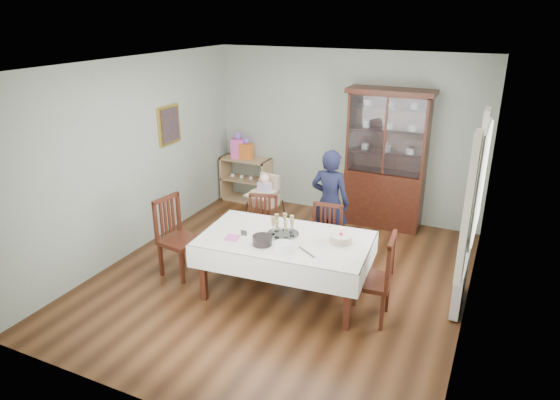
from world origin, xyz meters
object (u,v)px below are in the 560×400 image
Objects in this scene: sideboard at (246,179)px; high_chair at (265,214)px; champagne_tray at (283,230)px; gift_bag_orange at (246,149)px; dining_table at (285,266)px; chair_end_left at (180,252)px; chair_far_left at (261,242)px; gift_bag_pink at (238,146)px; woman at (330,202)px; chair_far_right at (323,254)px; chair_end_right at (370,294)px; birthday_cake at (341,239)px; china_cabinet at (386,157)px.

sideboard is 1.64m from high_chair.
champagne_tray is 3.16m from gift_bag_orange.
high_chair is at bearing 125.02° from dining_table.
chair_far_left is at bearing -37.02° from chair_end_left.
chair_end_left reaches higher than dining_table.
high_chair reaches higher than chair_far_left.
high_chair is 1.82m from gift_bag_pink.
woman is (0.09, 1.31, 0.37)m from dining_table.
gift_bag_orange reaches higher than dining_table.
gift_bag_orange reaches higher than chair_far_right.
woman is (2.05, -1.31, 0.36)m from sideboard.
gift_bag_pink is (-0.14, -0.02, 0.60)m from sideboard.
chair_end_left is 1.01× the size of high_chair.
chair_end_right is at bearing -41.44° from sideboard.
chair_far_left is at bearing 157.61° from birthday_cake.
chair_far_left is 0.99× the size of chair_far_right.
chair_end_right is at bearing -79.59° from chair_end_left.
woman is 1.48× the size of high_chair.
sideboard is at bearing 126.62° from champagne_tray.
champagne_tray is at bearing 133.84° from dining_table.
birthday_cake is at bearing 5.75° from champagne_tray.
chair_far_left is 1.51m from birthday_cake.
chair_end_left is 1.53m from high_chair.
gift_bag_orange reaches higher than birthday_cake.
gift_bag_orange is (-1.88, 2.54, 0.14)m from champagne_tray.
champagne_tray is (-0.14, -1.25, 0.07)m from woman.
champagne_tray is (1.91, -2.56, 0.43)m from sideboard.
chair_far_right is at bearing -15.53° from chair_far_left.
chair_end_right is 2.65× the size of champagne_tray.
chair_far_right is at bearing 70.66° from dining_table.
woman is (0.75, 0.65, 0.49)m from chair_far_left.
sideboard is 1.95× the size of gift_bag_pink.
china_cabinet is 3.46m from chair_end_left.
birthday_cake is 3.70m from gift_bag_pink.
champagne_tray is at bearing -51.25° from gift_bag_pink.
woman reaches higher than chair_far_left.
birthday_cake is at bearing -43.77° from sideboard.
woman reaches higher than birthday_cake.
gift_bag_orange is at bearing 106.76° from chair_far_left.
woman is 1.26m from champagne_tray.
dining_table is at bearing -43.29° from high_chair.
champagne_tray is 3.27m from gift_bag_pink.
chair_end_right is at bearing -39.98° from gift_bag_pink.
chair_far_right is (0.24, 0.68, -0.11)m from dining_table.
china_cabinet is at bearing -174.01° from chair_end_right.
chair_far_left is 1.02m from champagne_tray.
sideboard is (-1.96, 2.62, 0.02)m from dining_table.
champagne_tray is at bearing -61.68° from chair_far_left.
birthday_cake is at bearing -42.08° from gift_bag_pink.
dining_table is 5.40× the size of gift_bag_orange.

